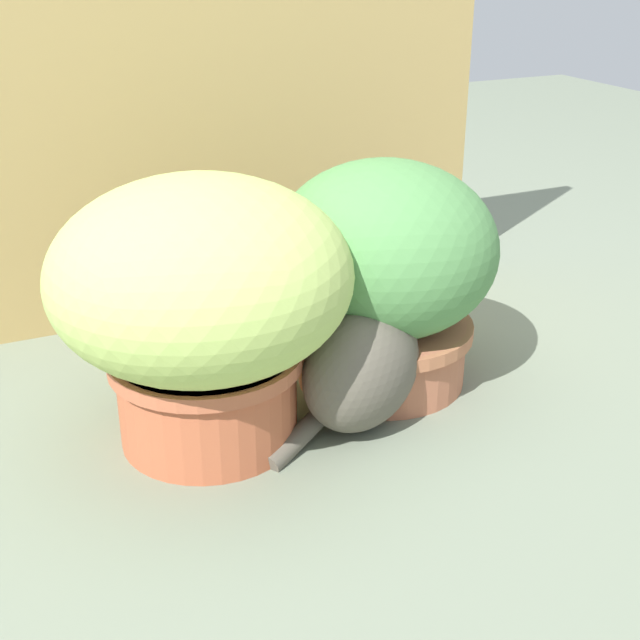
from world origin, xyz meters
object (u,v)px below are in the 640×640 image
at_px(cat, 367,357).
at_px(leafy_planter, 384,271).
at_px(mushroom_ornament_red, 238,406).
at_px(mushroom_ornament_pink, 205,403).
at_px(grass_planter, 202,298).

bearing_deg(cat, leafy_planter, 51.53).
xyz_separation_m(cat, mushroom_ornament_red, (-0.25, -0.03, -0.02)).
bearing_deg(mushroom_ornament_pink, mushroom_ornament_red, -23.69).
relative_size(grass_planter, cat, 1.27).
distance_m(leafy_planter, mushroom_ornament_red, 0.39).
relative_size(grass_planter, mushroom_ornament_red, 3.55).
relative_size(leafy_planter, mushroom_ornament_pink, 2.97).
bearing_deg(leafy_planter, grass_planter, -170.74).
relative_size(grass_planter, mushroom_ornament_pink, 3.38).
distance_m(leafy_planter, cat, 0.18).
height_order(grass_planter, cat, grass_planter).
xyz_separation_m(cat, mushroom_ornament_pink, (-0.29, -0.01, -0.02)).
xyz_separation_m(leafy_planter, cat, (-0.10, -0.12, -0.10)).
height_order(grass_planter, mushroom_ornament_red, grass_planter).
relative_size(grass_planter, leafy_planter, 1.14).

